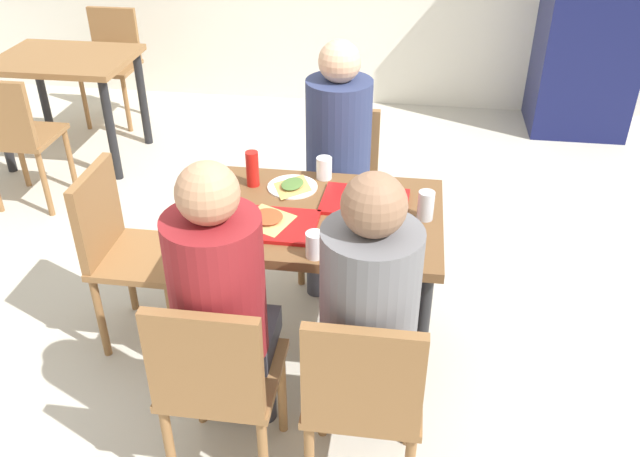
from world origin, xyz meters
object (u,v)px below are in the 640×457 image
condiment_bottle (252,169)px  background_table (67,74)px  chair_left_end (124,244)px  person_in_red (222,296)px  person_far_side (337,148)px  paper_plate_center (292,187)px  tray_red_near (272,225)px  paper_plate_near_edge (352,242)px  pizza_slice_a (268,218)px  pizza_slice_d (357,241)px  soda_can (426,205)px  pizza_slice_c (292,185)px  plastic_cup_c (228,190)px  pizza_slice_b (363,196)px  plastic_cup_a (324,168)px  tray_red_far (365,201)px  chair_near_left (216,379)px  drink_fridge (596,5)px  person_in_brown_jacket (369,309)px  background_chair_near (15,133)px  plastic_cup_b (315,245)px  foil_bundle (217,198)px  main_table (320,237)px  chair_near_right (363,394)px  background_chair_far (113,57)px  chair_far_side (340,179)px

condiment_bottle → background_table: 2.33m
chair_left_end → condiment_bottle: 0.67m
person_in_red → person_far_side: (0.25, 1.22, 0.00)m
person_in_red → paper_plate_center: person_in_red is taller
tray_red_near → condiment_bottle: (-0.15, 0.33, 0.07)m
paper_plate_near_edge → pizza_slice_a: (-0.35, 0.09, 0.02)m
paper_plate_near_edge → pizza_slice_d: bearing=-33.6°
chair_left_end → soda_can: (1.31, 0.02, 0.30)m
pizza_slice_c → condiment_bottle: (-0.18, 0.01, 0.06)m
background_table → plastic_cup_c: bearing=-47.5°
pizza_slice_b → plastic_cup_a: plastic_cup_a is taller
tray_red_far → pizza_slice_a: 0.43m
tray_red_near → tray_red_far: 0.42m
chair_near_left → person_far_side: bearing=79.5°
tray_red_far → drink_fridge: size_ratio=0.19×
chair_left_end → pizza_slice_a: 0.74m
chair_near_left → paper_plate_near_edge: size_ratio=3.92×
person_in_brown_jacket → pizza_slice_b: person_in_brown_jacket is taller
pizza_slice_b → person_in_red: bearing=-119.5°
soda_can → background_chair_near: 2.66m
plastic_cup_b → condiment_bottle: 0.62m
tray_red_far → tray_red_near: bearing=-146.0°
soda_can → foil_bundle: size_ratio=1.22×
pizza_slice_b → plastic_cup_b: size_ratio=2.03×
paper_plate_near_edge → soda_can: size_ratio=1.80×
paper_plate_center → chair_left_end: bearing=-164.7°
tray_red_far → soda_can: size_ratio=2.95×
pizza_slice_c → plastic_cup_a: bearing=43.5°
main_table → foil_bundle: 0.46m
paper_plate_center → plastic_cup_b: (0.18, -0.51, 0.05)m
chair_near_right → chair_left_end: 1.36m
main_table → person_far_side: (-0.00, 0.61, 0.13)m
foil_bundle → drink_fridge: size_ratio=0.05×
chair_near_right → background_table: (-2.25, 2.55, 0.11)m
person_in_red → paper_plate_center: 0.82m
tray_red_near → background_chair_far: 3.24m
person_far_side → soda_can: (0.43, -0.59, 0.05)m
drink_fridge → background_table: (-3.62, -1.05, -0.33)m
chair_near_right → plastic_cup_c: 1.07m
chair_near_left → plastic_cup_c: (-0.15, 0.80, 0.29)m
chair_far_side → drink_fridge: drink_fridge is taller
soda_can → background_chair_far: 3.51m
tray_red_near → background_table: tray_red_near is taller
chair_left_end → person_in_brown_jacket: (1.14, -0.61, 0.25)m
chair_near_right → plastic_cup_a: size_ratio=8.62×
tray_red_far → pizza_slice_d: (-0.00, -0.32, 0.01)m
person_in_red → tray_red_near: person_in_red is taller
background_chair_far → tray_red_far: bearing=-48.1°
tray_red_near → plastic_cup_c: bearing=141.0°
chair_far_side → background_chair_far: size_ratio=1.00×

